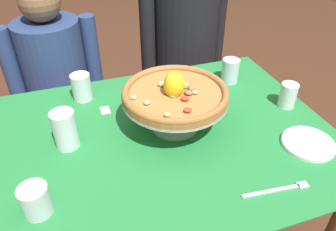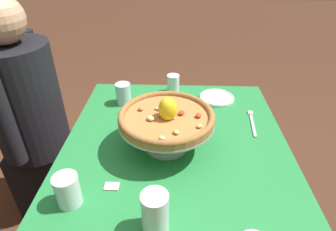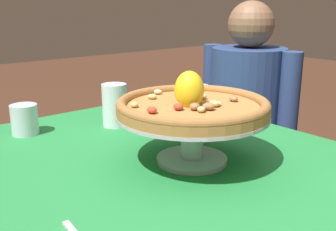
{
  "view_description": "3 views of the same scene",
  "coord_description": "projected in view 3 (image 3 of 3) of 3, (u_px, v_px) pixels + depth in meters",
  "views": [
    {
      "loc": [
        -0.29,
        -0.84,
        1.46
      ],
      "look_at": [
        0.01,
        0.02,
        0.8
      ],
      "focal_mm": 34.67,
      "sensor_mm": 36.0,
      "label": 1
    },
    {
      "loc": [
        -0.85,
        -0.0,
        1.46
      ],
      "look_at": [
        0.1,
        0.03,
        0.84
      ],
      "focal_mm": 30.15,
      "sensor_mm": 36.0,
      "label": 2
    },
    {
      "loc": [
        0.72,
        -0.6,
        1.11
      ],
      "look_at": [
        -0.01,
        0.0,
        0.84
      ],
      "focal_mm": 42.87,
      "sensor_mm": 36.0,
      "label": 3
    }
  ],
  "objects": [
    {
      "name": "pizza_stand",
      "position": [
        192.0,
        128.0,
        0.97
      ],
      "size": [
        0.37,
        0.37,
        0.12
      ],
      "color": "#B7B7C1",
      "rests_on": "dining_table"
    },
    {
      "name": "water_glass_side_left",
      "position": [
        115.0,
        108.0,
        1.27
      ],
      "size": [
        0.08,
        0.08,
        0.14
      ],
      "color": "white",
      "rests_on": "dining_table"
    },
    {
      "name": "water_glass_front_left",
      "position": [
        25.0,
        122.0,
        1.19
      ],
      "size": [
        0.08,
        0.08,
        0.09
      ],
      "color": "silver",
      "rests_on": "dining_table"
    },
    {
      "name": "sugar_packet",
      "position": [
        184.0,
        126.0,
        1.27
      ],
      "size": [
        0.04,
        0.05,
        0.0
      ],
      "primitive_type": "cube",
      "rotation": [
        0.0,
        0.0,
        1.58
      ],
      "color": "beige",
      "rests_on": "dining_table"
    },
    {
      "name": "pizza",
      "position": [
        192.0,
        105.0,
        0.96
      ],
      "size": [
        0.37,
        0.37,
        0.1
      ],
      "color": "#AD753D",
      "rests_on": "pizza_stand"
    },
    {
      "name": "diner_left",
      "position": [
        245.0,
        140.0,
        1.77
      ],
      "size": [
        0.47,
        0.35,
        1.12
      ],
      "color": "#1E3833",
      "rests_on": "ground"
    },
    {
      "name": "dining_table",
      "position": [
        170.0,
        200.0,
        1.03
      ],
      "size": [
        1.17,
        0.92,
        0.73
      ],
      "color": "olive",
      "rests_on": "ground"
    },
    {
      "name": "water_glass_back_left",
      "position": [
        197.0,
        102.0,
        1.38
      ],
      "size": [
        0.08,
        0.08,
        0.11
      ],
      "color": "silver",
      "rests_on": "dining_table"
    }
  ]
}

